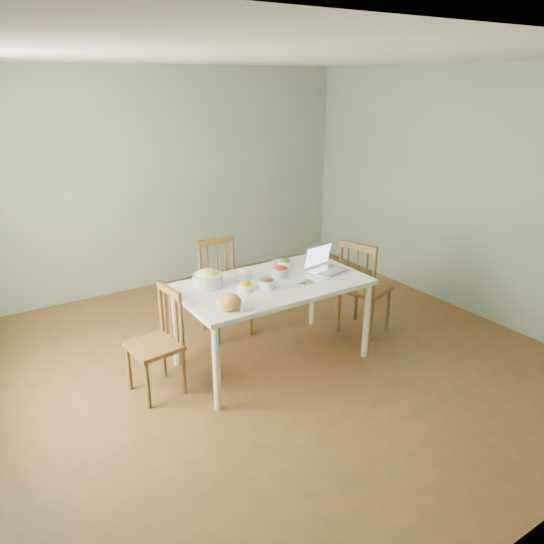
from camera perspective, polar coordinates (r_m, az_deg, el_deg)
floor at (r=5.02m, az=0.38°, el=-9.72°), size 5.00×5.00×0.00m
ceiling at (r=4.34m, az=0.47°, el=22.77°), size 5.00×5.00×0.00m
wall_back at (r=6.68m, az=-11.59°, el=9.95°), size 5.00×0.00×2.70m
wall_right at (r=6.19m, az=20.38°, el=8.27°), size 0.00×5.00×2.70m
dining_table at (r=4.84m, az=0.00°, el=-5.58°), size 1.72×0.97×0.80m
chair_far at (r=5.34m, az=-5.14°, el=-1.92°), size 0.45×0.43×1.00m
chair_left at (r=4.45m, az=-12.95°, el=-7.72°), size 0.43×0.45×0.93m
chair_right at (r=5.46m, az=10.26°, el=-1.53°), size 0.55×0.56×1.02m
bread_boule at (r=4.12m, az=-4.82°, el=-3.30°), size 0.27×0.27×0.13m
butter_stick at (r=4.10m, az=-2.69°, el=-4.14°), size 0.12×0.05×0.03m
bowl_squash at (r=4.59m, az=-7.13°, el=-0.68°), size 0.28×0.28×0.15m
bowl_carrot at (r=4.49m, az=-2.95°, el=-1.56°), size 0.16×0.16×0.08m
bowl_onion at (r=4.76m, az=-3.22°, el=-0.20°), size 0.19×0.19×0.09m
bowl_mushroom at (r=4.52m, az=-0.57°, el=-1.25°), size 0.16×0.16×0.10m
bowl_redpep at (r=4.81m, az=0.96°, el=0.11°), size 0.18×0.18×0.10m
bowl_broccoli at (r=5.03m, az=1.48°, el=0.98°), size 0.15×0.15×0.09m
flatbread at (r=5.14m, az=1.15°, el=1.02°), size 0.24×0.24×0.02m
basil_bunch at (r=4.67m, az=3.70°, el=-1.06°), size 0.18×0.18×0.02m
laptop at (r=4.90m, az=6.34°, el=1.31°), size 0.40×0.35×0.25m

